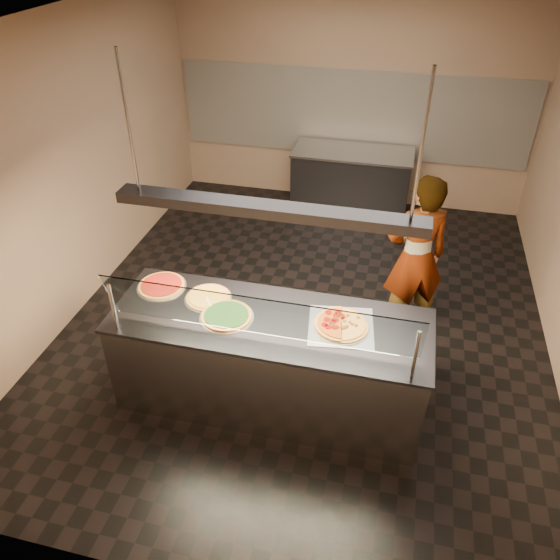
% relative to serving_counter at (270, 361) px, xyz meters
% --- Properties ---
extents(ground, '(5.00, 6.00, 0.02)m').
position_rel_serving_counter_xyz_m(ground, '(0.09, 1.26, -0.48)').
color(ground, black).
rests_on(ground, ground).
extents(ceiling, '(5.00, 6.00, 0.02)m').
position_rel_serving_counter_xyz_m(ceiling, '(0.09, 1.26, 2.54)').
color(ceiling, silver).
rests_on(ceiling, wall_back).
extents(wall_back, '(5.00, 0.02, 3.00)m').
position_rel_serving_counter_xyz_m(wall_back, '(0.09, 4.27, 1.03)').
color(wall_back, tan).
rests_on(wall_back, ground).
extents(wall_front, '(5.00, 0.02, 3.00)m').
position_rel_serving_counter_xyz_m(wall_front, '(0.09, -1.75, 1.03)').
color(wall_front, tan).
rests_on(wall_front, ground).
extents(wall_left, '(0.02, 6.00, 3.00)m').
position_rel_serving_counter_xyz_m(wall_left, '(-2.42, 1.26, 1.03)').
color(wall_left, tan).
rests_on(wall_left, ground).
extents(tile_band, '(4.90, 0.02, 1.20)m').
position_rel_serving_counter_xyz_m(tile_band, '(0.09, 4.24, 0.83)').
color(tile_band, silver).
rests_on(tile_band, wall_back).
extents(serving_counter, '(2.67, 0.94, 0.93)m').
position_rel_serving_counter_xyz_m(serving_counter, '(0.00, 0.00, 0.00)').
color(serving_counter, '#B7B7BC').
rests_on(serving_counter, ground).
extents(sneeze_guard, '(2.43, 0.18, 0.54)m').
position_rel_serving_counter_xyz_m(sneeze_guard, '(-0.00, -0.34, 0.76)').
color(sneeze_guard, '#B7B7BC').
rests_on(sneeze_guard, serving_counter).
extents(perforated_tray, '(0.59, 0.59, 0.01)m').
position_rel_serving_counter_xyz_m(perforated_tray, '(0.59, 0.05, 0.47)').
color(perforated_tray, silver).
rests_on(perforated_tray, serving_counter).
extents(half_pizza_pepperoni, '(0.27, 0.46, 0.05)m').
position_rel_serving_counter_xyz_m(half_pizza_pepperoni, '(0.48, 0.05, 0.50)').
color(half_pizza_pepperoni, '#9E6626').
rests_on(half_pizza_pepperoni, perforated_tray).
extents(half_pizza_sausage, '(0.27, 0.46, 0.04)m').
position_rel_serving_counter_xyz_m(half_pizza_sausage, '(0.69, 0.05, 0.49)').
color(half_pizza_sausage, '#9E6626').
rests_on(half_pizza_sausage, perforated_tray).
extents(pizza_spinach, '(0.45, 0.45, 0.03)m').
position_rel_serving_counter_xyz_m(pizza_spinach, '(-0.36, -0.05, 0.48)').
color(pizza_spinach, silver).
rests_on(pizza_spinach, serving_counter).
extents(pizza_cheese, '(0.41, 0.41, 0.03)m').
position_rel_serving_counter_xyz_m(pizza_cheese, '(-0.59, 0.16, 0.48)').
color(pizza_cheese, silver).
rests_on(pizza_cheese, serving_counter).
extents(pizza_tomato, '(0.44, 0.44, 0.03)m').
position_rel_serving_counter_xyz_m(pizza_tomato, '(-1.06, 0.23, 0.48)').
color(pizza_tomato, silver).
rests_on(pizza_tomato, serving_counter).
extents(pizza_spatula, '(0.27, 0.19, 0.02)m').
position_rel_serving_counter_xyz_m(pizza_spatula, '(-0.50, 0.06, 0.49)').
color(pizza_spatula, '#B7B7BC').
rests_on(pizza_spatula, pizza_spinach).
extents(prep_table, '(1.66, 0.74, 0.93)m').
position_rel_serving_counter_xyz_m(prep_table, '(0.20, 3.81, 0.00)').
color(prep_table, '#313136').
rests_on(prep_table, ground).
extents(worker, '(0.76, 0.65, 1.75)m').
position_rel_serving_counter_xyz_m(worker, '(1.14, 1.33, 0.41)').
color(worker, '#23212B').
rests_on(worker, ground).
extents(heat_lamp_housing, '(2.30, 0.18, 0.08)m').
position_rel_serving_counter_xyz_m(heat_lamp_housing, '(-0.00, 0.00, 1.48)').
color(heat_lamp_housing, '#313136').
rests_on(heat_lamp_housing, ceiling).
extents(lamp_rod_left, '(0.02, 0.02, 1.01)m').
position_rel_serving_counter_xyz_m(lamp_rod_left, '(-1.00, 0.00, 2.03)').
color(lamp_rod_left, '#B7B7BC').
rests_on(lamp_rod_left, ceiling).
extents(lamp_rod_right, '(0.02, 0.02, 1.01)m').
position_rel_serving_counter_xyz_m(lamp_rod_right, '(1.00, 0.00, 2.03)').
color(lamp_rod_right, '#B7B7BC').
rests_on(lamp_rod_right, ceiling).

